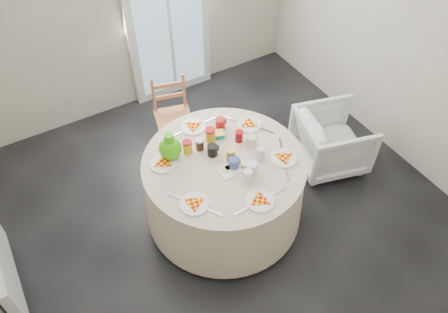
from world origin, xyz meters
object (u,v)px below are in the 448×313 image
wooden_chair (173,113)px  armchair (333,135)px  table (224,189)px  radiator (2,262)px  green_pitcher (170,146)px

wooden_chair → armchair: 1.66m
table → wooden_chair: (0.02, 1.07, 0.09)m
armchair → radiator: bearing=101.4°
wooden_chair → green_pitcher: 0.97m
wooden_chair → green_pitcher: green_pitcher is taller
radiator → armchair: armchair is taller
radiator → wooden_chair: size_ratio=1.19×
radiator → armchair: bearing=-3.9°
wooden_chair → armchair: (1.28, -1.04, -0.08)m
radiator → wooden_chair: wooden_chair is taller
wooden_chair → armchair: size_ratio=1.21×
armchair → table: bearing=106.5°
radiator → armchair: size_ratio=1.45×
table → armchair: size_ratio=2.09×
table → armchair: table is taller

